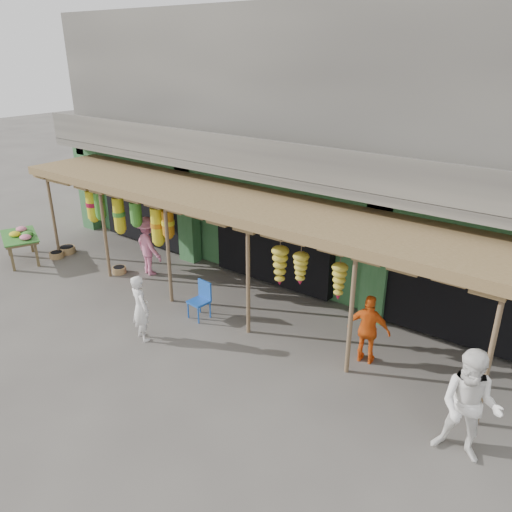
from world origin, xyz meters
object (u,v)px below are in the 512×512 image
Objects in this scene: person_front at (140,308)px; person_right at (470,407)px; person_vendor at (369,330)px; blue_chair at (201,298)px; person_shopper at (149,246)px; flower_table at (21,237)px.

person_right is (6.72, 0.72, 0.20)m from person_front.
person_vendor is at bearing 143.59° from person_right.
person_right reaches higher than blue_chair.
person_right is at bearing -1.36° from blue_chair.
blue_chair is 0.61× the size of person_vendor.
person_right reaches higher than person_vendor.
person_vendor is (4.37, 2.19, -0.01)m from person_front.
person_front is 3.50m from person_shopper.
person_shopper reaches higher than person_front.
person_shopper reaches higher than blue_chair.
blue_chair is 4.05m from person_vendor.
person_right is (12.97, -0.04, 0.19)m from flower_table.
flower_table is 10.72m from person_vendor.
person_vendor reaches higher than blue_chair.
flower_table is at bearing 8.55° from person_front.
blue_chair is at bearing 29.85° from flower_table.
person_front is (6.25, -0.76, -0.01)m from flower_table.
blue_chair is 0.54× the size of person_shopper.
person_right reaches higher than flower_table.
person_shopper is (-6.85, 0.27, 0.10)m from person_vendor.
person_shopper is (-2.87, 0.95, 0.34)m from blue_chair.
person_right is at bearing 23.20° from flower_table.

